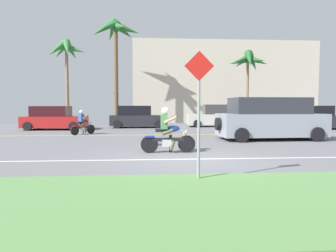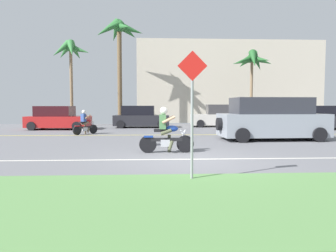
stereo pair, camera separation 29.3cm
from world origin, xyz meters
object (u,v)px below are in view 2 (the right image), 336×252
at_px(palm_tree_0, 120,35).
at_px(parked_car_3, 318,118).
at_px(street_sign, 192,103).
at_px(palm_tree_1, 252,62).
at_px(suv_nearby, 271,119).
at_px(parked_car_2, 222,116).
at_px(parked_car_1, 141,117).
at_px(parked_car_0, 58,119).
at_px(palm_tree_2, 71,54).
at_px(motorcyclist_distant, 85,124).
at_px(motorcyclist, 166,133).

bearing_deg(palm_tree_0, parked_car_3, -19.55).
bearing_deg(street_sign, palm_tree_1, 68.71).
bearing_deg(suv_nearby, street_sign, -121.22).
bearing_deg(palm_tree_1, parked_car_2, -148.10).
height_order(suv_nearby, parked_car_1, suv_nearby).
xyz_separation_m(parked_car_0, parked_car_1, (5.44, 1.50, 0.01)).
relative_size(parked_car_2, palm_tree_1, 0.76).
height_order(parked_car_0, palm_tree_2, palm_tree_2).
relative_size(parked_car_1, palm_tree_0, 0.47).
bearing_deg(parked_car_1, motorcyclist_distant, -119.20).
bearing_deg(palm_tree_1, palm_tree_2, -178.48).
bearing_deg(parked_car_2, motorcyclist, -110.59).
relative_size(parked_car_1, motorcyclist_distant, 2.95).
height_order(motorcyclist, palm_tree_2, palm_tree_2).
bearing_deg(parked_car_2, parked_car_1, -174.85).
bearing_deg(motorcyclist_distant, parked_car_1, 60.80).
bearing_deg(motorcyclist_distant, palm_tree_0, 81.35).
height_order(palm_tree_0, motorcyclist_distant, palm_tree_0).
height_order(parked_car_2, palm_tree_2, palm_tree_2).
distance_m(palm_tree_0, palm_tree_2, 4.06).
bearing_deg(palm_tree_0, parked_car_0, -132.57).
relative_size(suv_nearby, parked_car_0, 1.24).
xyz_separation_m(motorcyclist, street_sign, (0.37, -4.01, 1.00)).
bearing_deg(palm_tree_2, street_sign, -68.59).
distance_m(parked_car_2, palm_tree_1, 5.38).
xyz_separation_m(parked_car_1, palm_tree_2, (-5.36, 1.90, 4.78)).
height_order(parked_car_3, street_sign, street_sign).
xyz_separation_m(parked_car_0, street_sign, (7.12, -14.55, 0.93)).
xyz_separation_m(parked_car_1, parked_car_3, (11.90, -2.26, 0.00)).
height_order(parked_car_1, palm_tree_2, palm_tree_2).
distance_m(parked_car_0, parked_car_2, 11.66).
bearing_deg(parked_car_3, street_sign, -126.54).
xyz_separation_m(parked_car_3, palm_tree_1, (-3.09, 4.53, 4.30)).
xyz_separation_m(palm_tree_2, street_sign, (7.04, -17.95, -3.85)).
relative_size(parked_car_0, parked_car_2, 0.90).
distance_m(motorcyclist, parked_car_2, 13.45).
bearing_deg(motorcyclist_distant, palm_tree_1, 32.37).
bearing_deg(motorcyclist, palm_tree_0, 101.61).
distance_m(parked_car_0, palm_tree_2, 5.87).
height_order(suv_nearby, parked_car_2, suv_nearby).
height_order(palm_tree_0, palm_tree_2, palm_tree_0).
height_order(palm_tree_2, street_sign, palm_tree_2).
relative_size(parked_car_3, palm_tree_0, 0.47).
xyz_separation_m(parked_car_3, motorcyclist_distant, (-14.77, -2.88, -0.16)).
xyz_separation_m(parked_car_3, street_sign, (-10.23, -13.80, 0.92)).
xyz_separation_m(parked_car_1, palm_tree_0, (-1.70, 2.57, 6.39)).
height_order(suv_nearby, parked_car_3, suv_nearby).
relative_size(suv_nearby, palm_tree_1, 0.84).
height_order(parked_car_0, palm_tree_0, palm_tree_0).
distance_m(parked_car_1, palm_tree_0, 7.09).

